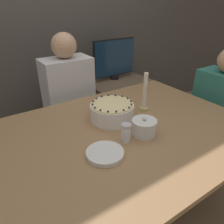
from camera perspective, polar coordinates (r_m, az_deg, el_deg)
ground_plane at (r=1.83m, az=1.12°, el=-26.35°), size 12.00×12.00×0.00m
wall_behind at (r=2.37m, az=-19.87°, el=21.73°), size 8.00×0.05×2.60m
dining_table at (r=1.34m, az=1.39°, el=-8.77°), size 1.67×1.14×0.78m
cake at (r=1.40m, az=-0.00°, el=0.14°), size 0.28×0.28×0.12m
sugar_bowl at (r=1.26m, az=8.36°, el=-3.95°), size 0.14×0.14×0.12m
sugar_shaker at (r=1.18m, az=3.67°, el=-5.42°), size 0.05×0.05×0.11m
plate_stack at (r=1.11m, az=-1.85°, el=-10.77°), size 0.19×0.19×0.02m
candle at (r=1.51m, az=8.53°, el=4.28°), size 0.06×0.06×0.27m
person_man_blue_shirt at (r=2.00m, az=-10.75°, el=-0.70°), size 0.40×0.34×1.26m
person_woman_floral at (r=2.11m, az=25.26°, el=-2.94°), size 0.34×0.40×1.16m
side_cabinet at (r=2.64m, az=0.59°, el=1.78°), size 0.68×0.55×0.67m
tv_monitor at (r=2.45m, az=0.61°, el=13.71°), size 0.52×0.10×0.44m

